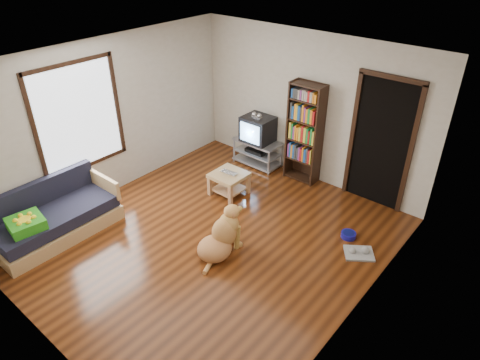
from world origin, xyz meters
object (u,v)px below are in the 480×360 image
Objects in this scene: laptop at (228,174)px; bookshelf at (305,128)px; dog_bowl at (348,235)px; grey_rag at (359,253)px; green_cushion at (26,224)px; crt_tv at (259,129)px; sofa at (56,219)px; coffee_table at (229,180)px; tv_stand at (257,152)px; dog at (221,237)px.

bookshelf reaches higher than laptop.
grey_rag is (0.30, -0.25, -0.03)m from dog_bowl.
green_cushion is 4.58m from bookshelf.
green_cushion is 4.60m from dog_bowl.
crt_tv is 0.32× the size of sofa.
grey_rag is 0.22× the size of bookshelf.
crt_tv is (-2.74, 1.19, 0.73)m from grey_rag.
coffee_table is at bearing 63.08° from sofa.
bookshelf is (1.80, 4.18, 0.51)m from green_cushion.
green_cushion is at bearing -101.74° from tv_stand.
coffee_table is 1.55m from dog.
crt_tv reaches higher than grey_rag.
laptop is 0.32× the size of tv_stand.
green_cushion reaches higher than tv_stand.
dog is at bearing 48.66° from green_cushion.
crt_tv reaches higher than dog_bowl.
grey_rag is 3.07m from crt_tv.
dog is (0.94, -1.20, -0.14)m from laptop.
dog_bowl is 0.12× the size of bookshelf.
dog is at bearing -62.90° from tv_stand.
crt_tv reaches higher than coffee_table.
grey_rag is 0.73× the size of coffee_table.
coffee_table reaches higher than grey_rag.
grey_rag is at bearing -5.75° from laptop.
dog_bowl is 2.04m from bookshelf.
dog_bowl is 4.37m from sofa.
green_cushion is at bearing -74.90° from sofa.
green_cushion is at bearing -140.53° from dog.
sofa reaches higher than green_cushion.
crt_tv reaches higher than dog.
laptop is 0.73× the size of grey_rag.
tv_stand is 0.50× the size of sofa.
dog is at bearing -63.11° from crt_tv.
dog_bowl is 0.55× the size of grey_rag.
tv_stand is (-2.74, 1.16, 0.25)m from grey_rag.
bookshelf is at bearing 61.90° from coffee_table.
bookshelf is 1.97× the size of dog.
dog is at bearing -83.77° from bookshelf.
crt_tv is 1.30m from coffee_table.
grey_rag is at bearing -23.41° from crt_tv.
sofa is at bearing -123.41° from laptop.
coffee_table is (1.26, 2.48, 0.02)m from sofa.
crt_tv is at bearing 159.01° from dog_bowl.
dog reaches higher than dog_bowl.
crt_tv is (0.85, 4.11, 0.25)m from green_cushion.
dog reaches higher than laptop.
tv_stand is 1.19m from coffee_table.
coffee_table is (-0.00, 0.03, -0.13)m from laptop.
dog is (1.22, -2.41, -0.47)m from crt_tv.
bookshelf is (-1.49, 1.01, 0.96)m from dog_bowl.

